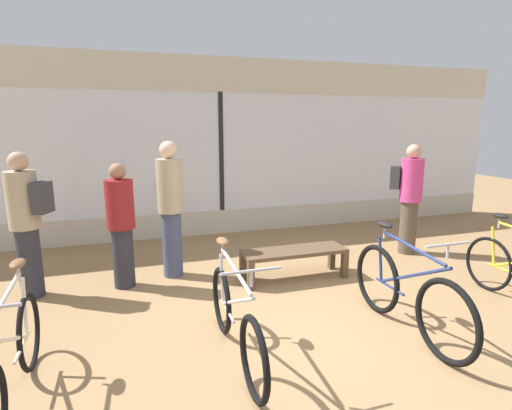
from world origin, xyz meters
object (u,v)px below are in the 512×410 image
Objects in this scene: display_bench at (294,255)px; bicycle_far_left at (12,360)px; customer_near_bench at (409,195)px; bicycle_right at (407,294)px; customer_by_window at (26,221)px; customer_mid_floor at (121,224)px; bicycle_left at (235,320)px; customer_near_rack at (171,206)px.

bicycle_far_left is at bearing -150.29° from display_bench.
display_bench is at bearing -167.67° from customer_near_bench.
bicycle_right is (3.41, 0.03, 0.03)m from bicycle_far_left.
customer_by_window is at bearing 97.69° from bicycle_far_left.
customer_mid_floor is (1.04, -0.02, -0.12)m from customer_by_window.
customer_by_window reaches higher than bicycle_left.
customer_near_bench is at bearing 0.32° from customer_by_window.
customer_near_bench reaches higher than bicycle_far_left.
display_bench is at bearing -21.80° from customer_near_rack.
customer_near_bench reaches higher than bicycle_right.
customer_near_bench is (1.65, 2.11, 0.53)m from bicycle_right.
customer_mid_floor is at bearing -0.85° from customer_by_window.
bicycle_right is at bearing -29.35° from customer_by_window.
bicycle_far_left is 1.09× the size of customer_mid_floor.
customer_near_rack is 1.05× the size of customer_near_bench.
bicycle_left is at bearing -128.25° from display_bench.
customer_by_window reaches higher than bicycle_right.
customer_by_window is 1.10× the size of customer_mid_floor.
display_bench is (1.23, 1.56, -0.03)m from bicycle_left.
customer_near_rack is 0.68m from customer_mid_floor.
bicycle_right reaches higher than display_bench.
bicycle_far_left is 1.69m from bicycle_left.
customer_near_rack is 3.68m from customer_near_bench.
bicycle_far_left is 2.26m from customer_mid_floor.
customer_near_rack reaches higher than bicycle_left.
bicycle_left is at bearing -82.19° from customer_near_rack.
customer_near_rack is at bearing 131.97° from bicycle_right.
bicycle_far_left is 0.94× the size of customer_near_rack.
customer_near_rack is (-0.30, 2.17, 0.60)m from bicycle_left.
bicycle_right reaches higher than bicycle_left.
bicycle_right is (1.72, -0.08, 0.04)m from bicycle_left.
customer_by_window is (-1.67, -0.17, -0.03)m from customer_near_rack.
customer_by_window is at bearing -174.13° from customer_near_rack.
bicycle_far_left is 0.99× the size of customer_near_bench.
bicycle_far_left is at bearing -176.51° from bicycle_left.
bicycle_right is 3.39m from customer_mid_floor.
bicycle_right is 1.02× the size of customer_by_window.
customer_mid_floor is (0.75, 2.09, 0.45)m from bicycle_far_left.
bicycle_right is 1.12× the size of customer_mid_floor.
bicycle_left is 2.24m from customer_mid_floor.
bicycle_far_left is 5.52m from customer_near_bench.
customer_near_bench reaches higher than bicycle_left.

